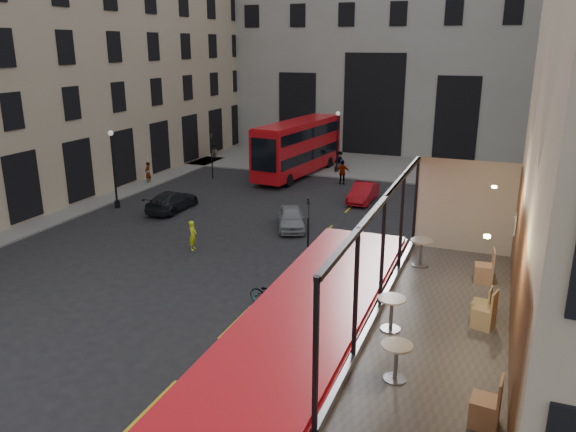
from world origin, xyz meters
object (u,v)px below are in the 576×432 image
(traffic_light_far, at_px, (212,150))
(bus_near, at_px, (307,386))
(car_c, at_px, (172,201))
(cafe_chair_b, at_px, (484,316))
(cafe_table_far, at_px, (421,249))
(cafe_chair_c, at_px, (481,309))
(pedestrian_d, at_px, (442,187))
(pedestrian_c, at_px, (343,173))
(pedestrian_b, at_px, (339,160))
(cafe_chair_d, at_px, (484,272))
(cyclist, at_px, (193,235))
(car_b, at_px, (363,193))
(traffic_light_near, at_px, (308,225))
(cafe_table_near, at_px, (396,356))
(car_a, at_px, (291,218))
(pedestrian_e, at_px, (148,173))
(cafe_table_mid, at_px, (392,309))
(street_lamp_b, at_px, (337,146))
(bicycle, at_px, (270,294))
(bus_far, at_px, (299,145))
(cafe_chair_a, at_px, (486,410))
(street_lamp_a, at_px, (114,174))
(pedestrian_a, at_px, (215,153))

(traffic_light_far, xyz_separation_m, bus_near, (18.50, -29.01, 0.30))
(car_c, xyz_separation_m, cafe_chair_b, (20.49, -18.78, 4.22))
(cafe_table_far, height_order, cafe_chair_c, cafe_chair_c)
(pedestrian_d, xyz_separation_m, cafe_chair_b, (3.78, -28.22, 3.95))
(bus_near, distance_m, pedestrian_c, 32.12)
(pedestrian_b, distance_m, cafe_chair_d, 35.67)
(cyclist, height_order, pedestrian_d, pedestrian_d)
(bus_near, xyz_separation_m, car_c, (-16.59, 19.81, -2.06))
(car_b, height_order, car_c, car_b)
(traffic_light_near, xyz_separation_m, cafe_table_near, (6.92, -14.82, 2.68))
(bus_near, distance_m, car_a, 20.68)
(cafe_chair_c, bearing_deg, traffic_light_near, 125.79)
(pedestrian_c, relative_size, cafe_chair_d, 2.02)
(car_a, distance_m, cyclist, 6.54)
(pedestrian_d, bearing_deg, pedestrian_e, 75.63)
(cafe_table_mid, relative_size, cafe_chair_b, 0.85)
(cafe_table_mid, bearing_deg, cafe_chair_c, 35.01)
(street_lamp_b, xyz_separation_m, pedestrian_c, (1.63, -3.92, -1.42))
(pedestrian_e, bearing_deg, bicycle, 42.94)
(bicycle, height_order, cyclist, cyclist)
(pedestrian_c, relative_size, pedestrian_d, 1.04)
(pedestrian_d, relative_size, pedestrian_e, 1.05)
(street_lamp_b, bearing_deg, pedestrian_c, -67.35)
(street_lamp_b, bearing_deg, bicycle, -79.80)
(cafe_table_far, distance_m, cafe_chair_d, 1.90)
(bus_far, height_order, bicycle, bus_far)
(traffic_light_near, xyz_separation_m, cafe_chair_a, (8.60, -15.62, 2.46))
(bus_near, xyz_separation_m, cafe_chair_d, (3.78, 3.70, 2.17))
(cafe_table_near, bearing_deg, street_lamp_b, 107.93)
(street_lamp_a, distance_m, cafe_table_near, 31.08)
(street_lamp_b, bearing_deg, cafe_chair_d, -67.01)
(traffic_light_near, distance_m, traffic_light_far, 21.26)
(street_lamp_b, bearing_deg, pedestrian_b, 96.73)
(cafe_chair_d, bearing_deg, street_lamp_a, 147.77)
(bicycle, distance_m, cafe_chair_b, 12.62)
(pedestrian_b, relative_size, pedestrian_e, 0.92)
(traffic_light_near, distance_m, car_b, 13.70)
(bus_far, relative_size, pedestrian_a, 7.59)
(street_lamp_a, bearing_deg, bus_far, 59.36)
(street_lamp_a, distance_m, car_a, 12.92)
(street_lamp_b, relative_size, pedestrian_d, 2.86)
(cafe_chair_a, xyz_separation_m, cafe_chair_b, (-0.19, 3.63, -0.01))
(pedestrian_c, bearing_deg, car_b, 102.19)
(bus_far, bearing_deg, cafe_chair_b, -63.06)
(pedestrian_b, bearing_deg, pedestrian_d, -85.76)
(car_b, relative_size, bicycle, 2.16)
(bicycle, bearing_deg, cafe_table_mid, -142.44)
(street_lamp_b, relative_size, pedestrian_e, 3.01)
(street_lamp_b, xyz_separation_m, cafe_table_mid, (11.44, -34.87, 2.73))
(bus_far, bearing_deg, cafe_chair_c, -62.86)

